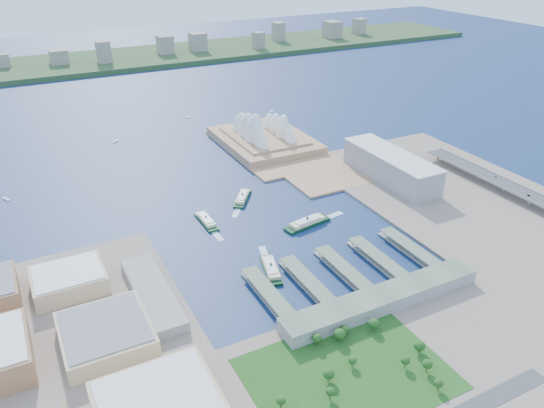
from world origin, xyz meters
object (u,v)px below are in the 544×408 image
opera_house (264,125)px  ferry_c (271,267)px  car_c (496,177)px  ferry_d (307,221)px  toaster_building (391,167)px  ferry_a (206,219)px  car_b (528,195)px  ferry_b (242,196)px

opera_house → ferry_c: opera_house is taller
car_c → ferry_c: bearing=-174.2°
ferry_c → ferry_d: (79.58, 62.97, 0.60)m
toaster_building → ferry_a: (-264.05, 4.30, -15.82)m
toaster_building → car_b: size_ratio=40.71×
opera_house → car_b: 389.26m
ferry_a → ferry_c: (21.65, -122.71, 0.26)m
toaster_building → ferry_c: (-242.40, -118.41, -15.56)m
ferry_a → car_b: (365.05, -143.08, 10.80)m
toaster_building → ferry_d: bearing=-161.2°
opera_house → ferry_b: size_ratio=3.57×
opera_house → ferry_a: bearing=-131.6°
toaster_building → ferry_b: size_ratio=3.08×
toaster_building → ferry_a: bearing=179.1°
opera_house → ferry_d: (-72.81, -255.44, -26.46)m
toaster_building → ferry_c: size_ratio=2.97×
ferry_b → car_c: 333.92m
opera_house → car_c: 345.91m
ferry_b → ferry_d: bearing=-30.6°
toaster_building → ferry_a: 264.56m
toaster_building → car_c: (109.00, -82.45, -5.03)m
ferry_a → car_b: car_b is taller
ferry_d → car_c: (271.81, -27.01, 9.93)m
toaster_building → ferry_b: bearing=169.1°
car_b → car_c: (8.00, 56.33, -0.01)m
ferry_a → car_c: 383.15m
ferry_a → ferry_d: bearing=-31.3°
ferry_c → ferry_d: size_ratio=0.89×
car_b → car_c: 56.89m
opera_house → car_c: (199.00, -282.45, -16.53)m
ferry_b → ferry_c: ferry_c is taller
ferry_b → ferry_c: (-40.43, -157.14, 0.17)m
ferry_d → ferry_a: bearing=49.9°
car_b → car_c: car_b is taller
car_c → opera_house: bearing=125.2°
car_b → ferry_a: bearing=-21.4°
toaster_building → ferry_b: 206.25m
ferry_a → car_c: size_ratio=11.62×
toaster_building → ferry_c: bearing=-154.0°
opera_house → ferry_a: 263.32m
ferry_b → opera_house: bearing=92.0°
opera_house → ferry_b: (-111.97, -161.27, -27.23)m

